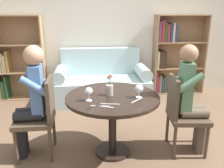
{
  "coord_description": "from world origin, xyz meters",
  "views": [
    {
      "loc": [
        -0.27,
        -2.4,
        1.6
      ],
      "look_at": [
        0.0,
        0.05,
        0.82
      ],
      "focal_mm": 38.0,
      "sensor_mm": 36.0,
      "label": 1
    }
  ],
  "objects_px": {
    "bookshelf_left": "(9,61)",
    "chair_left": "(41,114)",
    "wine_glass_right": "(139,89)",
    "couch": "(102,83)",
    "bookshelf_right": "(172,54)",
    "wine_glass_left": "(89,92)",
    "person_left": "(31,99)",
    "flower_vase": "(110,87)",
    "chair_right": "(182,111)",
    "person_right": "(192,98)"
  },
  "relations": [
    {
      "from": "bookshelf_left",
      "to": "chair_left",
      "type": "xyz_separation_m",
      "value": [
        0.87,
        -1.93,
        -0.21
      ]
    },
    {
      "from": "wine_glass_right",
      "to": "bookshelf_left",
      "type": "bearing_deg",
      "value": 132.95
    },
    {
      "from": "couch",
      "to": "bookshelf_right",
      "type": "height_order",
      "value": "bookshelf_right"
    },
    {
      "from": "bookshelf_right",
      "to": "wine_glass_left",
      "type": "xyz_separation_m",
      "value": [
        -1.65,
        -2.12,
        0.03
      ]
    },
    {
      "from": "person_left",
      "to": "flower_vase",
      "type": "bearing_deg",
      "value": 86.93
    },
    {
      "from": "couch",
      "to": "wine_glass_left",
      "type": "height_order",
      "value": "couch"
    },
    {
      "from": "bookshelf_right",
      "to": "wine_glass_right",
      "type": "height_order",
      "value": "bookshelf_right"
    },
    {
      "from": "chair_right",
      "to": "wine_glass_right",
      "type": "distance_m",
      "value": 0.6
    },
    {
      "from": "chair_left",
      "to": "wine_glass_right",
      "type": "distance_m",
      "value": 1.12
    },
    {
      "from": "chair_right",
      "to": "person_left",
      "type": "distance_m",
      "value": 1.69
    },
    {
      "from": "chair_left",
      "to": "flower_vase",
      "type": "relative_size",
      "value": 3.77
    },
    {
      "from": "person_right",
      "to": "chair_left",
      "type": "bearing_deg",
      "value": 92.49
    },
    {
      "from": "chair_right",
      "to": "wine_glass_left",
      "type": "height_order",
      "value": "chair_right"
    },
    {
      "from": "wine_glass_right",
      "to": "person_left",
      "type": "bearing_deg",
      "value": 172.75
    },
    {
      "from": "bookshelf_right",
      "to": "chair_right",
      "type": "distance_m",
      "value": 2.14
    },
    {
      "from": "bookshelf_left",
      "to": "wine_glass_right",
      "type": "height_order",
      "value": "bookshelf_left"
    },
    {
      "from": "person_right",
      "to": "bookshelf_left",
      "type": "bearing_deg",
      "value": 57.63
    },
    {
      "from": "bookshelf_right",
      "to": "chair_left",
      "type": "bearing_deg",
      "value": -138.55
    },
    {
      "from": "person_right",
      "to": "flower_vase",
      "type": "distance_m",
      "value": 0.92
    },
    {
      "from": "bookshelf_left",
      "to": "flower_vase",
      "type": "relative_size",
      "value": 6.34
    },
    {
      "from": "chair_right",
      "to": "person_right",
      "type": "relative_size",
      "value": 0.72
    },
    {
      "from": "bookshelf_left",
      "to": "chair_right",
      "type": "relative_size",
      "value": 1.68
    },
    {
      "from": "chair_left",
      "to": "person_right",
      "type": "xyz_separation_m",
      "value": [
        1.68,
        -0.12,
        0.16
      ]
    },
    {
      "from": "chair_left",
      "to": "wine_glass_left",
      "type": "bearing_deg",
      "value": 70.77
    },
    {
      "from": "person_left",
      "to": "couch",
      "type": "bearing_deg",
      "value": 151.61
    },
    {
      "from": "bookshelf_left",
      "to": "bookshelf_right",
      "type": "bearing_deg",
      "value": 0.03
    },
    {
      "from": "person_left",
      "to": "wine_glass_right",
      "type": "height_order",
      "value": "person_left"
    },
    {
      "from": "bookshelf_left",
      "to": "flower_vase",
      "type": "xyz_separation_m",
      "value": [
        1.63,
        -1.97,
        0.08
      ]
    },
    {
      "from": "bookshelf_left",
      "to": "person_left",
      "type": "bearing_deg",
      "value": -67.98
    },
    {
      "from": "person_left",
      "to": "person_right",
      "type": "height_order",
      "value": "person_left"
    },
    {
      "from": "bookshelf_right",
      "to": "chair_left",
      "type": "distance_m",
      "value": 2.94
    },
    {
      "from": "wine_glass_left",
      "to": "wine_glass_right",
      "type": "xyz_separation_m",
      "value": [
        0.53,
        0.03,
        -0.0
      ]
    },
    {
      "from": "couch",
      "to": "person_left",
      "type": "bearing_deg",
      "value": -117.86
    },
    {
      "from": "bookshelf_left",
      "to": "person_right",
      "type": "distance_m",
      "value": 3.27
    },
    {
      "from": "wine_glass_left",
      "to": "flower_vase",
      "type": "height_order",
      "value": "flower_vase"
    },
    {
      "from": "couch",
      "to": "person_left",
      "type": "height_order",
      "value": "person_left"
    },
    {
      "from": "person_left",
      "to": "wine_glass_right",
      "type": "distance_m",
      "value": 1.17
    },
    {
      "from": "wine_glass_right",
      "to": "flower_vase",
      "type": "distance_m",
      "value": 0.32
    },
    {
      "from": "person_left",
      "to": "chair_right",
      "type": "bearing_deg",
      "value": 86.08
    },
    {
      "from": "bookshelf_right",
      "to": "chair_right",
      "type": "relative_size",
      "value": 1.68
    },
    {
      "from": "bookshelf_left",
      "to": "person_left",
      "type": "relative_size",
      "value": 1.2
    },
    {
      "from": "bookshelf_left",
      "to": "wine_glass_right",
      "type": "bearing_deg",
      "value": -47.05
    },
    {
      "from": "bookshelf_left",
      "to": "chair_left",
      "type": "relative_size",
      "value": 1.68
    },
    {
      "from": "bookshelf_right",
      "to": "wine_glass_left",
      "type": "height_order",
      "value": "bookshelf_right"
    },
    {
      "from": "couch",
      "to": "chair_right",
      "type": "bearing_deg",
      "value": -65.77
    },
    {
      "from": "wine_glass_left",
      "to": "wine_glass_right",
      "type": "height_order",
      "value": "wine_glass_right"
    },
    {
      "from": "chair_right",
      "to": "flower_vase",
      "type": "bearing_deg",
      "value": 92.23
    },
    {
      "from": "person_left",
      "to": "bookshelf_right",
      "type": "bearing_deg",
      "value": 129.84
    },
    {
      "from": "bookshelf_right",
      "to": "flower_vase",
      "type": "relative_size",
      "value": 6.34
    },
    {
      "from": "bookshelf_left",
      "to": "person_right",
      "type": "relative_size",
      "value": 1.21
    }
  ]
}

